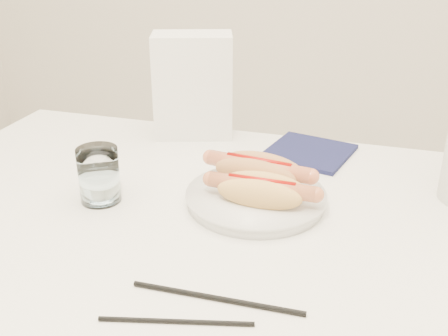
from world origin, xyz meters
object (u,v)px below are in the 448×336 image
(hotdog_left, at_px, (259,171))
(table, at_px, (220,252))
(water_glass, at_px, (99,175))
(plate, at_px, (256,199))
(hotdog_right, at_px, (262,191))
(napkin_box, at_px, (193,86))

(hotdog_left, bearing_deg, table, -99.38)
(water_glass, bearing_deg, table, -1.96)
(table, height_order, hotdog_left, hotdog_left)
(table, relative_size, plate, 5.26)
(hotdog_left, xyz_separation_m, water_glass, (-0.25, -0.10, 0.00))
(hotdog_left, height_order, water_glass, water_glass)
(table, distance_m, hotdog_right, 0.12)
(hotdog_right, relative_size, water_glass, 1.84)
(plate, height_order, hotdog_right, hotdog_right)
(hotdog_right, relative_size, napkin_box, 0.79)
(napkin_box, bearing_deg, plate, -71.09)
(hotdog_left, relative_size, napkin_box, 0.85)
(plate, distance_m, napkin_box, 0.37)
(table, relative_size, water_glass, 12.53)
(hotdog_left, relative_size, hotdog_right, 1.07)
(plate, distance_m, hotdog_right, 0.04)
(hotdog_right, xyz_separation_m, napkin_box, (-0.23, 0.31, 0.07))
(table, height_order, napkin_box, napkin_box)
(table, height_order, hotdog_right, hotdog_right)
(hotdog_right, bearing_deg, hotdog_left, 109.08)
(hotdog_left, distance_m, napkin_box, 0.32)
(plate, relative_size, hotdog_right, 1.29)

